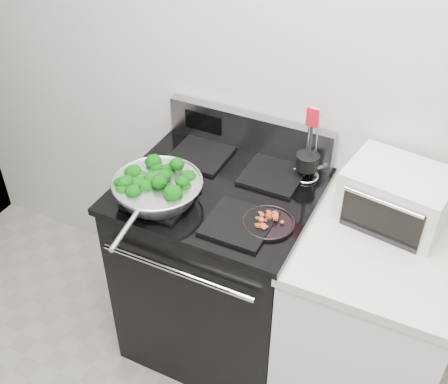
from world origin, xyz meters
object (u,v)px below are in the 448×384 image
Objects in this scene: utensil_holder at (307,165)px; skillet at (157,189)px; toaster_oven at (396,196)px; bacon_plate at (269,221)px; gas_range at (219,267)px.

skillet is at bearing -139.73° from utensil_holder.
skillet is 1.37× the size of toaster_oven.
utensil_holder is 0.38m from toaster_oven.
gas_range is at bearing 155.42° from bacon_plate.
skillet is at bearing -149.85° from toaster_oven.
toaster_oven reaches higher than bacon_plate.
utensil_holder is (0.29, 0.22, 0.52)m from gas_range.
toaster_oven is at bearing 13.24° from skillet.
utensil_holder reaches higher than toaster_oven.
skillet reaches higher than bacon_plate.
bacon_plate is 0.35m from utensil_holder.
utensil_holder reaches higher than bacon_plate.
toaster_oven is at bearing 13.00° from gas_range.
gas_range is at bearing -142.98° from utensil_holder.
utensil_holder reaches higher than skillet.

